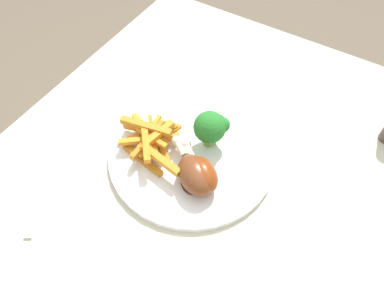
{
  "coord_description": "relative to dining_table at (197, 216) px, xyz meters",
  "views": [
    {
      "loc": [
        -0.27,
        -0.16,
        1.28
      ],
      "look_at": [
        0.05,
        0.04,
        0.78
      ],
      "focal_mm": 34.29,
      "sensor_mm": 36.0,
      "label": 1
    }
  ],
  "objects": [
    {
      "name": "dining_table",
      "position": [
        0.0,
        0.0,
        0.0
      ],
      "size": [
        0.92,
        0.74,
        0.74
      ],
      "color": "beige",
      "rests_on": "ground_plane"
    },
    {
      "name": "dinner_plate",
      "position": [
        0.05,
        0.04,
        0.13
      ],
      "size": [
        0.3,
        0.3,
        0.01
      ],
      "primitive_type": "cylinder",
      "color": "white",
      "rests_on": "dining_table"
    },
    {
      "name": "broccoli_floret_front",
      "position": [
        0.08,
        0.02,
        0.17
      ],
      "size": [
        0.04,
        0.04,
        0.06
      ],
      "color": "#89A958",
      "rests_on": "dinner_plate"
    },
    {
      "name": "broccoli_floret_middle",
      "position": [
        0.08,
        0.02,
        0.19
      ],
      "size": [
        0.06,
        0.06,
        0.07
      ],
      "color": "#77A34B",
      "rests_on": "dinner_plate"
    },
    {
      "name": "carrot_fries_pile",
      "position": [
        0.02,
        0.1,
        0.16
      ],
      "size": [
        0.11,
        0.15,
        0.04
      ],
      "color": "orange",
      "rests_on": "dinner_plate"
    },
    {
      "name": "chicken_drumstick_near",
      "position": [
        0.0,
        -0.01,
        0.16
      ],
      "size": [
        0.09,
        0.11,
        0.05
      ],
      "color": "#5D210B",
      "rests_on": "dinner_plate"
    },
    {
      "name": "chicken_drumstick_far",
      "position": [
        -0.0,
        0.0,
        0.16
      ],
      "size": [
        0.1,
        0.12,
        0.05
      ],
      "color": "#4E2111",
      "rests_on": "dinner_plate"
    },
    {
      "name": "fork",
      "position": [
        -0.14,
        0.23,
        0.13
      ],
      "size": [
        0.16,
        0.12,
        0.0
      ],
      "primitive_type": "cube",
      "rotation": [
        0.0,
        0.0,
        0.61
      ],
      "color": "silver",
      "rests_on": "dining_table"
    }
  ]
}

